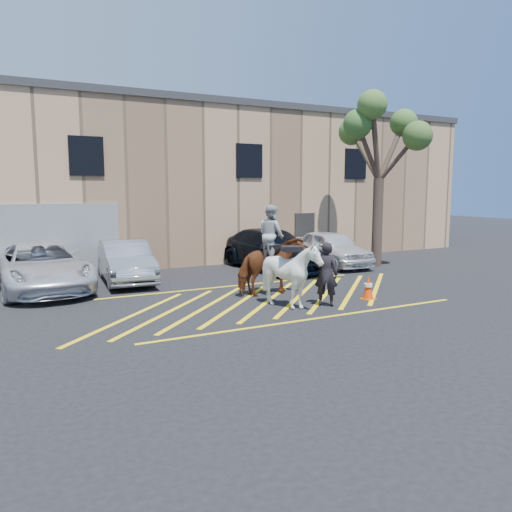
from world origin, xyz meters
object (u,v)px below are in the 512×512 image
car_white_pickup (41,267)px  car_silver_sedan (126,261)px  handler (326,274)px  saddled_white (291,275)px  mounted_bay (271,259)px  tree (380,133)px  car_blue_suv (272,249)px  traffic_cone (368,287)px  car_white_suv (331,248)px

car_white_pickup → car_silver_sedan: (2.84, 0.31, -0.05)m
handler → saddled_white: 1.04m
mounted_bay → tree: (7.02, 3.10, 4.54)m
handler → saddled_white: saddled_white is taller
car_silver_sedan → car_blue_suv: size_ratio=0.79×
handler → traffic_cone: size_ratio=2.54×
car_white_pickup → tree: size_ratio=0.79×
mounted_bay → traffic_cone: bearing=-40.0°
saddled_white → tree: tree is taller
car_white_suv → traffic_cone: 6.80m
car_white_pickup → traffic_cone: car_white_pickup is taller
saddled_white → tree: size_ratio=0.30×
car_white_pickup → car_blue_suv: bearing=-1.4°
car_white_pickup → handler: size_ratio=3.11×
car_blue_suv → car_white_suv: bearing=-10.8°
tree → traffic_cone: bearing=-133.1°
car_silver_sedan → car_white_suv: bearing=2.9°
tree → car_silver_sedan: bearing=172.7°
car_white_suv → saddled_white: (-5.68, -5.91, 0.18)m
car_silver_sedan → traffic_cone: size_ratio=6.21×
car_blue_suv → tree: 6.74m
car_blue_suv → traffic_cone: bearing=-95.7°
car_silver_sedan → traffic_cone: 8.66m
car_white_pickup → car_white_suv: size_ratio=1.27×
car_white_suv → car_silver_sedan: bearing=-179.8°
car_silver_sedan → tree: size_ratio=0.62×
handler → mounted_bay: (-0.66, 2.03, 0.23)m
traffic_cone → mounted_bay: bearing=140.0°
handler → tree: (6.36, 5.13, 4.77)m
car_silver_sedan → car_white_suv: 8.88m
car_white_pickup → tree: bearing=-8.1°
car_silver_sedan → car_blue_suv: (6.10, 0.05, 0.09)m
traffic_cone → car_blue_suv: bearing=87.8°
saddled_white → tree: 10.02m
car_white_suv → saddled_white: saddled_white is taller
tree → mounted_bay: bearing=-156.1°
car_white_pickup → traffic_cone: (8.69, -6.07, -0.43)m
tree → car_white_pickup: bearing=175.6°
car_silver_sedan → car_white_suv: size_ratio=1.00×
car_white_pickup → car_silver_sedan: size_ratio=1.27×
traffic_cone → tree: 8.71m
car_silver_sedan → traffic_cone: bearing=-42.7°
mounted_bay → car_silver_sedan: bearing=128.5°
saddled_white → car_blue_suv: bearing=65.1°
car_blue_suv → handler: size_ratio=3.10×
car_silver_sedan → mounted_bay: (3.54, -4.45, 0.41)m
car_blue_suv → tree: tree is taller
car_white_suv → mounted_bay: size_ratio=1.59×
traffic_cone → tree: tree is taller
handler → traffic_cone: handler is taller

